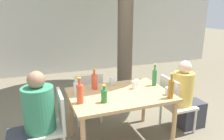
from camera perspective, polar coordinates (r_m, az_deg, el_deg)
name	(u,v)px	position (r m, az deg, el deg)	size (l,w,h in m)	color
cafe_building_wall	(69,25)	(6.57, -11.25, 11.41)	(10.00, 0.08, 2.80)	beige
dining_table_front	(120,99)	(3.04, 2.00, -7.53)	(1.36, 0.96, 0.76)	tan
patio_chair_0	(53,123)	(2.93, -15.21, -13.11)	(0.44, 0.44, 0.88)	beige
patio_chair_1	(174,102)	(3.54, 15.89, -7.95)	(0.44, 0.44, 0.88)	beige
patio_chair_2	(88,95)	(3.66, -6.29, -6.60)	(0.44, 0.44, 0.88)	beige
person_seated_0	(33,123)	(2.91, -19.85, -12.85)	(0.59, 0.38, 1.19)	#383842
person_seated_1	(187,99)	(3.68, 18.95, -7.24)	(0.55, 0.31, 1.13)	#383842
water_bottle_0	(76,88)	(2.98, -9.40, -4.59)	(0.07, 0.07, 0.24)	silver
green_bottle_1	(154,77)	(3.31, 11.03, -1.85)	(0.07, 0.07, 0.33)	#287A38
soda_bottle_2	(80,93)	(2.69, -8.38, -6.02)	(0.08, 0.08, 0.33)	#DB4C2D
green_bottle_3	(104,96)	(2.70, -2.06, -6.71)	(0.08, 0.08, 0.23)	#287A38
soda_bottle_4	(94,81)	(3.12, -4.63, -2.91)	(0.08, 0.08, 0.31)	#DB4C2D
amber_bottle_5	(171,88)	(2.90, 15.13, -4.68)	(0.08, 0.08, 0.34)	#9E661E
drinking_glass_0	(134,85)	(3.16, 5.73, -3.88)	(0.07, 0.07, 0.12)	silver
drinking_glass_1	(137,83)	(3.28, 6.42, -3.30)	(0.07, 0.07, 0.10)	silver
drinking_glass_2	(112,81)	(3.29, -0.08, -2.89)	(0.07, 0.07, 0.12)	silver
drinking_glass_3	(168,91)	(3.03, 14.31, -5.35)	(0.07, 0.07, 0.10)	silver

